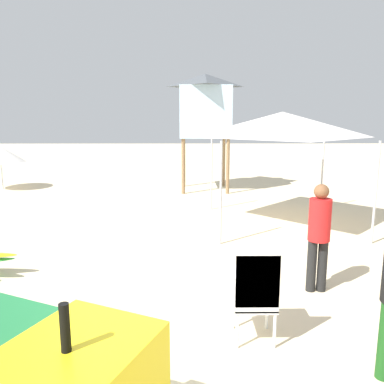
# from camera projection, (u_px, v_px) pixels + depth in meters

# --- Properties ---
(ground) EXTENTS (80.00, 80.00, 0.00)m
(ground) POSITION_uv_depth(u_px,v_px,m) (157.00, 355.00, 4.21)
(ground) COLOR beige
(stacked_plastic_chairs) EXTENTS (0.48, 0.48, 1.20)m
(stacked_plastic_chairs) POSITION_uv_depth(u_px,v_px,m) (256.00, 286.00, 4.32)
(stacked_plastic_chairs) COLOR white
(stacked_plastic_chairs) RESTS_ON ground
(lifeguard_near_center) EXTENTS (0.32, 0.32, 1.64)m
(lifeguard_near_center) POSITION_uv_depth(u_px,v_px,m) (319.00, 231.00, 5.64)
(lifeguard_near_center) COLOR black
(lifeguard_near_center) RESTS_ON ground
(popup_canopy) EXTENTS (3.23, 3.23, 2.75)m
(popup_canopy) POSITION_uv_depth(u_px,v_px,m) (282.00, 125.00, 9.15)
(popup_canopy) COLOR #B2B2B7
(popup_canopy) RESTS_ON ground
(lifeguard_tower) EXTENTS (1.98, 1.98, 4.19)m
(lifeguard_tower) POSITION_uv_depth(u_px,v_px,m) (205.00, 106.00, 13.77)
(lifeguard_tower) COLOR olive
(lifeguard_tower) RESTS_ON ground
(beach_umbrella_left) EXTENTS (1.76, 1.76, 1.64)m
(beach_umbrella_left) POSITION_uv_depth(u_px,v_px,m) (0.00, 154.00, 14.20)
(beach_umbrella_left) COLOR beige
(beach_umbrella_left) RESTS_ON ground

